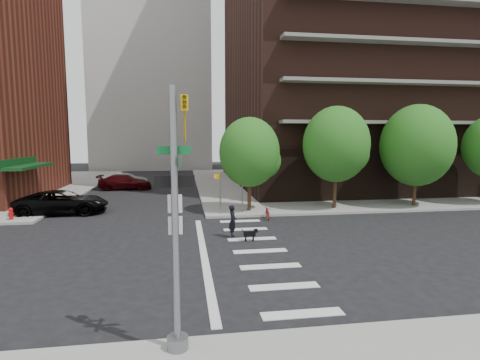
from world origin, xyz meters
TOP-DOWN VIEW (x-y plane):
  - ground at (0.00, 0.00)m, footprint 120.00×120.00m
  - sidewalk_ne at (20.50, 23.50)m, footprint 39.00×33.00m
  - crosswalk at (2.21, -0.00)m, footprint 3.85×13.00m
  - tree_a at (4.00, 8.50)m, footprint 4.00×4.00m
  - tree_b at (10.00, 8.50)m, footprint 4.50×4.50m
  - tree_c at (16.00, 8.50)m, footprint 5.00×5.00m
  - traffic_signal at (-0.47, -7.49)m, footprint 0.90×0.75m
  - pedestrian_signal at (2.32, 7.92)m, footprint 2.18×0.67m
  - fire_hydrant at (-10.50, 7.80)m, footprint 0.24×0.24m
  - parked_car_black at (-8.20, 9.85)m, footprint 2.88×5.77m
  - parked_car_maroon at (-5.90, 21.10)m, footprint 2.20×5.06m
  - parked_car_silver at (-6.12, 23.33)m, footprint 1.62×4.28m
  - scooter at (4.81, 6.50)m, footprint 0.70×1.59m
  - dog_walker at (2.10, 2.46)m, footprint 0.65×0.46m
  - dog at (2.86, 1.69)m, footprint 0.68×0.20m

SIDE VIEW (x-z plane):
  - ground at x=0.00m, z-range 0.00..0.00m
  - crosswalk at x=2.21m, z-range 0.00..0.01m
  - sidewalk_ne at x=20.50m, z-range 0.00..0.15m
  - dog at x=2.86m, z-range 0.08..0.66m
  - scooter at x=4.81m, z-range 0.00..0.81m
  - fire_hydrant at x=-10.50m, z-range 0.19..0.92m
  - parked_car_silver at x=-6.12m, z-range 0.00..1.40m
  - parked_car_maroon at x=-5.90m, z-range 0.00..1.45m
  - parked_car_black at x=-8.20m, z-range 0.00..1.57m
  - dog_walker at x=2.10m, z-range 0.00..1.65m
  - pedestrian_signal at x=2.32m, z-range 0.55..3.15m
  - traffic_signal at x=-0.47m, z-range -0.30..5.70m
  - tree_a at x=4.00m, z-range 1.09..6.99m
  - tree_c at x=16.00m, z-range 1.05..7.85m
  - tree_b at x=10.00m, z-range 1.22..7.87m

